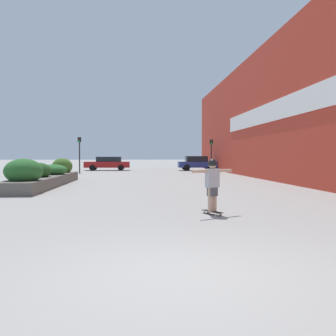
# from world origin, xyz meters

# --- Properties ---
(ground_plane) EXTENTS (300.00, 300.00, 0.00)m
(ground_plane) POSITION_xyz_m (0.00, 0.00, 0.00)
(ground_plane) COLOR gray
(building_wall_right) EXTENTS (0.67, 49.63, 8.89)m
(building_wall_right) POSITION_xyz_m (7.79, 18.61, 4.44)
(building_wall_right) COLOR #B23323
(building_wall_right) RESTS_ON ground_plane
(planter_box) EXTENTS (1.60, 10.45, 1.44)m
(planter_box) POSITION_xyz_m (-5.42, 14.69, 0.54)
(planter_box) COLOR #605B54
(planter_box) RESTS_ON ground_plane
(skateboard) EXTENTS (0.50, 0.73, 0.09)m
(skateboard) POSITION_xyz_m (1.31, 4.89, 0.07)
(skateboard) COLOR black
(skateboard) RESTS_ON ground_plane
(skateboarder) EXTENTS (1.18, 0.67, 1.38)m
(skateboarder) POSITION_xyz_m (1.31, 4.89, 0.92)
(skateboarder) COLOR tan
(skateboarder) RESTS_ON skateboard
(car_leftmost) EXTENTS (4.29, 1.87, 1.40)m
(car_leftmost) POSITION_xyz_m (15.28, 36.36, 0.74)
(car_leftmost) COLOR slate
(car_leftmost) RESTS_ON ground_plane
(car_center_left) EXTENTS (4.08, 1.89, 1.52)m
(car_center_left) POSITION_xyz_m (5.49, 34.39, 0.79)
(car_center_left) COLOR navy
(car_center_left) RESTS_ON ground_plane
(car_center_right) EXTENTS (4.74, 1.95, 1.46)m
(car_center_right) POSITION_xyz_m (-3.99, 35.42, 0.77)
(car_center_right) COLOR maroon
(car_center_right) RESTS_ON ground_plane
(traffic_light_left) EXTENTS (0.28, 0.30, 3.23)m
(traffic_light_left) POSITION_xyz_m (-6.00, 29.36, 2.22)
(traffic_light_left) COLOR black
(traffic_light_left) RESTS_ON ground_plane
(traffic_light_right) EXTENTS (0.28, 0.30, 3.08)m
(traffic_light_right) POSITION_xyz_m (6.09, 29.74, 2.12)
(traffic_light_right) COLOR black
(traffic_light_right) RESTS_ON ground_plane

